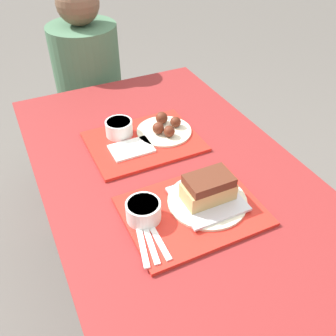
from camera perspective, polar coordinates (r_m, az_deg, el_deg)
ground_plane at (r=1.80m, az=1.30°, el=-20.00°), size 12.00×12.00×0.00m
picnic_table at (r=1.29m, az=1.71°, el=-5.20°), size 0.85×1.54×0.74m
picnic_bench_far at (r=2.19m, az=-10.27°, el=6.30°), size 0.80×0.28×0.45m
tray_near at (r=1.11m, az=3.75°, el=-6.57°), size 0.40×0.31×0.01m
tray_far at (r=1.39m, az=-3.72°, el=4.04°), size 0.40×0.31×0.01m
bowl_coleslaw_near at (r=1.06m, az=-3.78°, el=-6.42°), size 0.10×0.10×0.06m
brisket_sandwich_plate at (r=1.11m, az=6.11°, el=-3.81°), size 0.24×0.24×0.10m
plastic_fork_near at (r=1.03m, az=-2.87°, el=-10.83°), size 0.04×0.17×0.00m
plastic_knife_near at (r=1.03m, az=-1.74°, el=-10.43°), size 0.02×0.17×0.00m
plastic_spoon_near at (r=1.02m, az=-4.02°, el=-11.22°), size 0.05×0.17×0.00m
bowl_coleslaw_far at (r=1.40m, az=-7.47°, el=6.15°), size 0.10×0.10×0.06m
wings_plate_far at (r=1.42m, az=-0.51°, el=6.16°), size 0.21×0.21×0.06m
napkin_far at (r=1.34m, az=-5.59°, el=2.97°), size 0.15×0.10×0.01m
person_seated_across at (r=2.01m, az=-12.28°, el=14.87°), size 0.34×0.34×0.70m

